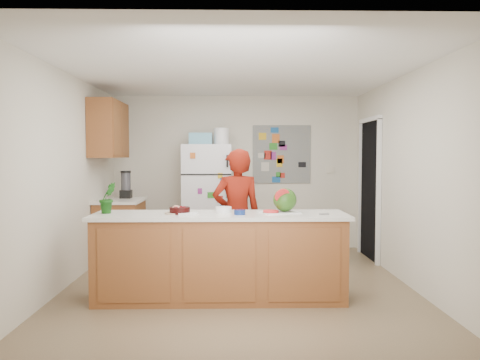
{
  "coord_description": "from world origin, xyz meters",
  "views": [
    {
      "loc": [
        -0.09,
        -5.41,
        1.53
      ],
      "look_at": [
        0.03,
        0.2,
        1.24
      ],
      "focal_mm": 35.0,
      "sensor_mm": 36.0,
      "label": 1
    }
  ],
  "objects_px": {
    "person": "(237,216)",
    "watermelon": "(285,200)",
    "refrigerator": "(207,199)",
    "cherry_bowl": "(180,211)"
  },
  "relations": [
    {
      "from": "watermelon",
      "to": "cherry_bowl",
      "type": "distance_m",
      "value": 1.12
    },
    {
      "from": "person",
      "to": "watermelon",
      "type": "height_order",
      "value": "person"
    },
    {
      "from": "watermelon",
      "to": "refrigerator",
      "type": "bearing_deg",
      "value": 112.14
    },
    {
      "from": "person",
      "to": "refrigerator",
      "type": "bearing_deg",
      "value": -86.02
    },
    {
      "from": "refrigerator",
      "to": "cherry_bowl",
      "type": "xyz_separation_m",
      "value": [
        -0.17,
        -2.4,
        0.11
      ]
    },
    {
      "from": "person",
      "to": "cherry_bowl",
      "type": "height_order",
      "value": "person"
    },
    {
      "from": "watermelon",
      "to": "person",
      "type": "bearing_deg",
      "value": 131.94
    },
    {
      "from": "person",
      "to": "watermelon",
      "type": "relative_size",
      "value": 6.41
    },
    {
      "from": "refrigerator",
      "to": "person",
      "type": "xyz_separation_m",
      "value": [
        0.44,
        -1.75,
        -0.04
      ]
    },
    {
      "from": "refrigerator",
      "to": "watermelon",
      "type": "distance_m",
      "value": 2.51
    }
  ]
}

